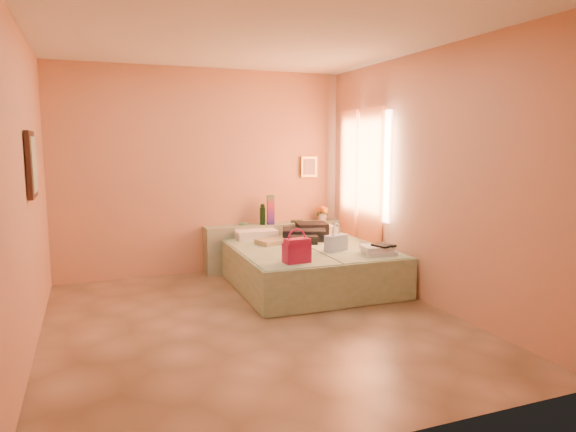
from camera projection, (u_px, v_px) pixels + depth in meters
name	position (u px, v px, depth m)	size (l,w,h in m)	color
ground	(255.00, 322.00, 5.17)	(4.50, 4.50, 0.00)	tan
room_walls	(256.00, 144.00, 5.52)	(4.02, 4.51, 2.81)	tan
headboard_ledge	(275.00, 246.00, 7.41)	(2.05, 0.30, 0.65)	#9BA889
bed_left	(276.00, 269.00, 6.32)	(0.90, 2.00, 0.50)	#A6C29C
bed_right	(341.00, 263.00, 6.64)	(0.90, 2.00, 0.50)	#A6C29C
water_bottle	(263.00, 215.00, 7.25)	(0.08, 0.08, 0.28)	#123319
rainbow_box	(271.00, 210.00, 7.26)	(0.09, 0.09, 0.41)	#AD1542
small_dish	(243.00, 224.00, 7.24)	(0.13, 0.13, 0.03)	#529767
green_book	(297.00, 221.00, 7.49)	(0.17, 0.12, 0.03)	#23432B
flower_vase	(323.00, 212.00, 7.61)	(0.21, 0.21, 0.27)	silver
magenta_handbag	(297.00, 250.00, 5.59)	(0.29, 0.16, 0.27)	#AD1542
khaki_garment	(272.00, 242.00, 6.64)	(0.36, 0.29, 0.06)	tan
clothes_pile	(307.00, 232.00, 6.96)	(0.62, 0.62, 0.19)	black
blue_handbag	(336.00, 243.00, 6.22)	(0.30, 0.13, 0.19)	#4770AA
towel_stack	(379.00, 250.00, 6.01)	(0.35, 0.30, 0.10)	silver
sandal_pair	(384.00, 245.00, 5.97)	(0.17, 0.22, 0.02)	black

